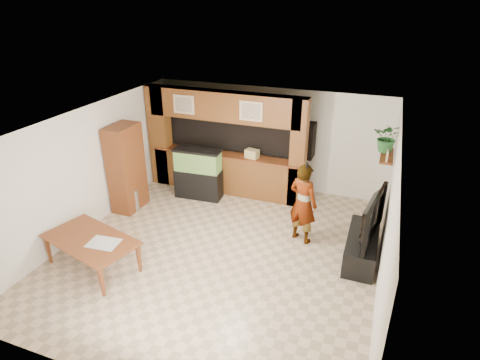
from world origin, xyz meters
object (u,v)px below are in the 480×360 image
at_px(pantry_cabinet, 126,168).
at_px(television, 366,216).
at_px(aquarium, 198,174).
at_px(person, 303,203).
at_px(dining_table, 91,254).

bearing_deg(pantry_cabinet, television, -1.85).
bearing_deg(aquarium, pantry_cabinet, -144.47).
xyz_separation_m(aquarium, person, (2.82, -1.00, 0.23)).
distance_m(television, dining_table, 5.13).
xyz_separation_m(pantry_cabinet, person, (4.12, 0.06, -0.16)).
relative_size(aquarium, television, 0.85).
height_order(television, dining_table, television).
bearing_deg(pantry_cabinet, dining_table, -72.67).
relative_size(pantry_cabinet, television, 1.36).
bearing_deg(dining_table, pantry_cabinet, 122.48).
height_order(pantry_cabinet, aquarium, pantry_cabinet).
bearing_deg(pantry_cabinet, person, 0.80).
bearing_deg(person, dining_table, 55.92).
distance_m(aquarium, dining_table, 3.37).
xyz_separation_m(television, person, (-1.23, 0.23, -0.09)).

